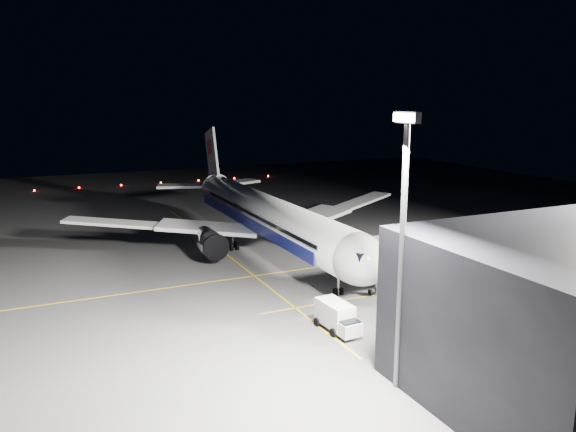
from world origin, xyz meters
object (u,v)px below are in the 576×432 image
at_px(floodlight_mast_south, 403,229).
at_px(service_truck, 338,317).
at_px(jet_bridge, 475,242).
at_px(safety_cone_b, 357,250).
at_px(baggage_tug, 300,224).
at_px(safety_cone_a, 327,242).
at_px(safety_cone_c, 369,247).
at_px(airliner, 265,215).

xyz_separation_m(floodlight_mast_south, service_truck, (-10.97, 1.07, -10.91)).
bearing_deg(service_truck, jet_bridge, 103.51).
distance_m(jet_bridge, floodlight_mast_south, 31.05).
bearing_deg(safety_cone_b, baggage_tug, -177.00).
distance_m(safety_cone_a, safety_cone_b, 6.17).
relative_size(floodlight_mast_south, baggage_tug, 7.98).
distance_m(floodlight_mast_south, safety_cone_c, 41.79).
distance_m(airliner, floodlight_mast_south, 42.13).
xyz_separation_m(jet_bridge, baggage_tug, (-33.19, -7.58, -3.81)).
relative_size(baggage_tug, safety_cone_c, 4.81).
bearing_deg(jet_bridge, baggage_tug, -167.14).
bearing_deg(safety_cone_c, safety_cone_b, -72.63).
height_order(floodlight_mast_south, safety_cone_b, floodlight_mast_south).
bearing_deg(safety_cone_a, floodlight_mast_south, -21.46).
bearing_deg(baggage_tug, service_truck, -31.24).
bearing_deg(jet_bridge, safety_cone_a, -159.11).
bearing_deg(safety_cone_c, floodlight_mast_south, -29.67).
bearing_deg(safety_cone_a, jet_bridge, 20.89).
relative_size(floodlight_mast_south, safety_cone_b, 31.08).
bearing_deg(jet_bridge, floodlight_mast_south, -53.21).
bearing_deg(safety_cone_c, baggage_tug, -168.62).
bearing_deg(service_truck, floodlight_mast_south, -9.05).
distance_m(service_truck, safety_cone_b, 28.25).
height_order(jet_bridge, safety_cone_a, jet_bridge).
height_order(safety_cone_a, safety_cone_c, safety_cone_a).
height_order(airliner, safety_cone_c, airliner).
xyz_separation_m(floodlight_mast_south, safety_cone_b, (-34.00, 17.39, -12.04)).
height_order(service_truck, safety_cone_c, service_truck).
relative_size(jet_bridge, safety_cone_c, 63.82).
bearing_deg(safety_cone_c, safety_cone_a, -141.64).
relative_size(jet_bridge, floodlight_mast_south, 1.66).
relative_size(safety_cone_b, safety_cone_c, 1.24).
bearing_deg(service_truck, airliner, 167.18).
bearing_deg(airliner, jet_bridge, 38.04).
bearing_deg(safety_cone_b, safety_cone_c, 107.37).
bearing_deg(service_truck, safety_cone_c, 138.29).
height_order(airliner, jet_bridge, airliner).
relative_size(safety_cone_a, safety_cone_c, 1.09).
relative_size(airliner, floodlight_mast_south, 2.97).
distance_m(airliner, safety_cone_b, 14.24).
bearing_deg(safety_cone_b, service_truck, -35.33).
height_order(jet_bridge, safety_cone_c, jet_bridge).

